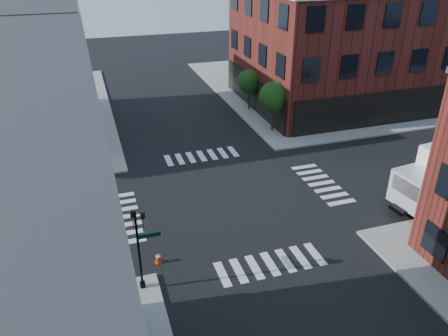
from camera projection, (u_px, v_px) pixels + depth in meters
name	position (u px, v px, depth m)	size (l,w,h in m)	color
ground	(229.00, 199.00, 29.36)	(120.00, 120.00, 0.00)	black
sidewalk_ne	(338.00, 84.00, 52.79)	(30.00, 30.00, 0.15)	gray
building_ne	(366.00, 43.00, 45.70)	(25.00, 16.00, 12.00)	#481812
tree_near	(275.00, 98.00, 38.39)	(2.69, 2.69, 4.49)	black
tree_far	(250.00, 83.00, 43.59)	(2.43, 2.43, 4.07)	black
signal_pole	(139.00, 241.00, 20.57)	(1.29, 1.24, 4.60)	black
traffic_cone	(158.00, 258.00, 23.41)	(0.42, 0.42, 0.65)	red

